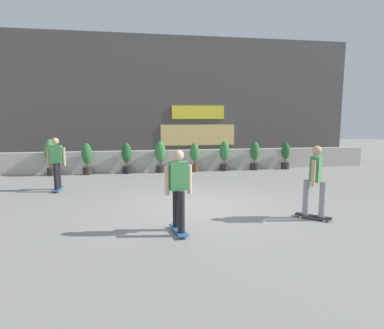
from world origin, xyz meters
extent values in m
plane|color=gray|center=(0.00, 0.00, 0.00)|extent=(48.00, 48.00, 0.00)
cube|color=#B2ADA3|center=(0.00, 6.00, 0.45)|extent=(18.00, 0.40, 0.90)
cube|color=#4C4947|center=(0.00, 10.00, 3.25)|extent=(20.00, 2.00, 6.50)
cube|color=yellow|center=(1.60, 8.96, 2.60)|extent=(2.80, 0.08, 0.70)
cube|color=#F2CC72|center=(1.60, 8.97, 1.40)|extent=(4.00, 0.06, 1.10)
cylinder|color=#2D2823|center=(-5.07, 5.55, 0.15)|extent=(0.36, 0.36, 0.30)
cylinder|color=brown|center=(-5.07, 5.55, 0.38)|extent=(0.06, 0.06, 0.15)
ellipsoid|color=#428C47|center=(-5.07, 5.55, 0.96)|extent=(0.49, 0.49, 1.01)
cylinder|color=#2D2823|center=(-3.68, 5.55, 0.15)|extent=(0.36, 0.36, 0.30)
cylinder|color=brown|center=(-3.68, 5.55, 0.38)|extent=(0.06, 0.06, 0.15)
ellipsoid|color=#2D6B33|center=(-3.68, 5.55, 0.87)|extent=(0.41, 0.41, 0.84)
cylinder|color=black|center=(-2.08, 5.55, 0.15)|extent=(0.36, 0.36, 0.30)
cylinder|color=brown|center=(-2.08, 5.55, 0.38)|extent=(0.06, 0.06, 0.15)
ellipsoid|color=#235B2D|center=(-2.08, 5.55, 0.86)|extent=(0.41, 0.41, 0.83)
cylinder|color=#2D2823|center=(-0.68, 5.55, 0.15)|extent=(0.36, 0.36, 0.30)
cylinder|color=brown|center=(-0.68, 5.55, 0.38)|extent=(0.06, 0.06, 0.15)
ellipsoid|color=#387F3D|center=(-0.68, 5.55, 0.90)|extent=(0.44, 0.44, 0.90)
cylinder|color=brown|center=(0.80, 5.55, 0.15)|extent=(0.36, 0.36, 0.30)
cylinder|color=brown|center=(0.80, 5.55, 0.38)|extent=(0.06, 0.06, 0.15)
ellipsoid|color=#387F3D|center=(0.80, 5.55, 0.85)|extent=(0.39, 0.39, 0.80)
cylinder|color=#2D2823|center=(2.14, 5.55, 0.15)|extent=(0.36, 0.36, 0.30)
cylinder|color=brown|center=(2.14, 5.55, 0.38)|extent=(0.06, 0.06, 0.15)
ellipsoid|color=#387F3D|center=(2.14, 5.55, 0.88)|extent=(0.42, 0.42, 0.86)
cylinder|color=#2D2823|center=(3.53, 5.55, 0.15)|extent=(0.36, 0.36, 0.30)
cylinder|color=brown|center=(3.53, 5.55, 0.38)|extent=(0.06, 0.06, 0.15)
ellipsoid|color=#2D6B33|center=(3.53, 5.55, 0.86)|extent=(0.40, 0.40, 0.81)
cylinder|color=#2D2823|center=(5.00, 5.55, 0.15)|extent=(0.36, 0.36, 0.30)
cylinder|color=brown|center=(5.00, 5.55, 0.38)|extent=(0.06, 0.06, 0.15)
ellipsoid|color=#235B2D|center=(5.00, 5.55, 0.83)|extent=(0.37, 0.37, 0.76)
cube|color=black|center=(2.32, -1.49, 0.07)|extent=(0.73, 0.68, 0.02)
cylinder|color=silver|center=(2.57, -1.60, 0.03)|extent=(0.06, 0.06, 0.06)
cylinder|color=silver|center=(2.47, -1.72, 0.03)|extent=(0.06, 0.06, 0.06)
cylinder|color=silver|center=(2.18, -1.26, 0.03)|extent=(0.06, 0.06, 0.06)
cylinder|color=silver|center=(2.08, -1.38, 0.03)|extent=(0.06, 0.06, 0.06)
cylinder|color=gray|center=(2.46, -1.61, 0.49)|extent=(0.14, 0.14, 0.82)
cylinder|color=gray|center=(2.19, -1.37, 0.49)|extent=(0.14, 0.14, 0.82)
cube|color=#3F8C4C|center=(2.32, -1.49, 1.18)|extent=(0.39, 0.40, 0.56)
sphere|color=tan|center=(2.32, -1.49, 1.59)|extent=(0.22, 0.22, 0.22)
cylinder|color=tan|center=(2.48, -1.32, 1.10)|extent=(0.09, 0.09, 0.58)
cylinder|color=tan|center=(2.17, -1.67, 1.10)|extent=(0.09, 0.09, 0.58)
cube|color=#266699|center=(-4.17, 2.59, 0.07)|extent=(0.22, 0.80, 0.02)
cylinder|color=silver|center=(-4.25, 2.84, 0.03)|extent=(0.03, 0.06, 0.06)
cylinder|color=silver|center=(-4.09, 2.85, 0.03)|extent=(0.03, 0.06, 0.06)
cylinder|color=silver|center=(-4.24, 2.32, 0.03)|extent=(0.03, 0.06, 0.06)
cylinder|color=silver|center=(-4.08, 2.33, 0.03)|extent=(0.03, 0.06, 0.06)
cylinder|color=black|center=(-4.17, 2.77, 0.49)|extent=(0.14, 0.14, 0.82)
cylinder|color=black|center=(-4.16, 2.41, 0.49)|extent=(0.14, 0.14, 0.82)
cube|color=#3F8C4C|center=(-4.17, 2.59, 1.18)|extent=(0.36, 0.21, 0.56)
sphere|color=tan|center=(-4.17, 2.59, 1.59)|extent=(0.22, 0.22, 0.22)
cylinder|color=tan|center=(-4.40, 2.58, 1.10)|extent=(0.09, 0.09, 0.58)
cylinder|color=tan|center=(-3.93, 2.59, 1.10)|extent=(0.09, 0.09, 0.58)
cube|color=#266699|center=(-0.85, -1.89, 0.07)|extent=(0.33, 0.82, 0.02)
cylinder|color=silver|center=(-0.73, -2.13, 0.03)|extent=(0.04, 0.06, 0.06)
cylinder|color=silver|center=(-0.89, -2.16, 0.03)|extent=(0.04, 0.06, 0.06)
cylinder|color=silver|center=(-0.81, -1.62, 0.03)|extent=(0.04, 0.06, 0.06)
cylinder|color=silver|center=(-0.97, -1.64, 0.03)|extent=(0.04, 0.06, 0.06)
cylinder|color=black|center=(-0.82, -2.06, 0.49)|extent=(0.14, 0.14, 0.82)
cylinder|color=black|center=(-0.88, -1.71, 0.49)|extent=(0.14, 0.14, 0.82)
cube|color=#3F8C4C|center=(-0.85, -1.89, 1.18)|extent=(0.39, 0.26, 0.56)
sphere|color=beige|center=(-0.85, -1.89, 1.59)|extent=(0.22, 0.22, 0.22)
cylinder|color=beige|center=(-0.62, -1.85, 1.10)|extent=(0.09, 0.09, 0.58)
cylinder|color=beige|center=(-1.08, -1.92, 1.10)|extent=(0.09, 0.09, 0.58)
camera|label=1|loc=(-1.64, -8.14, 2.31)|focal=30.32mm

